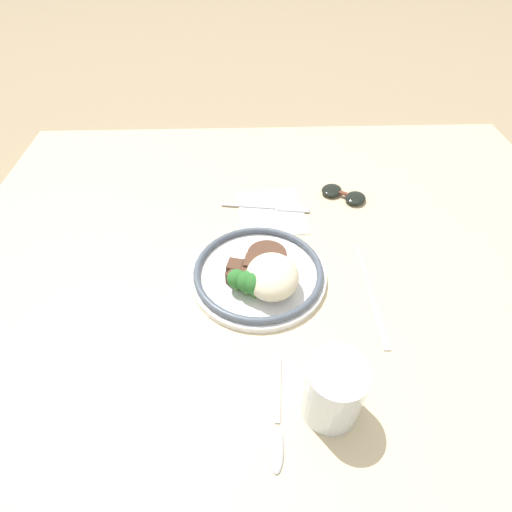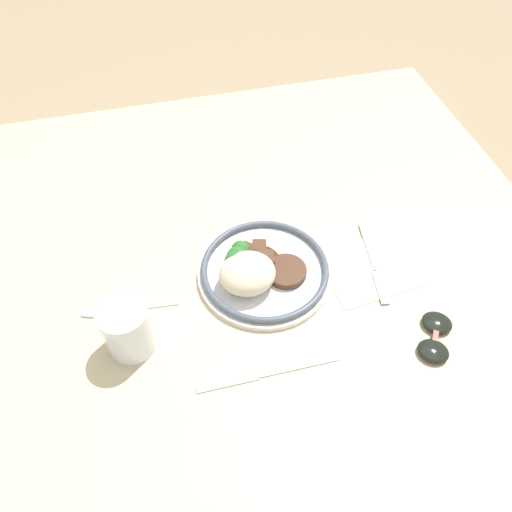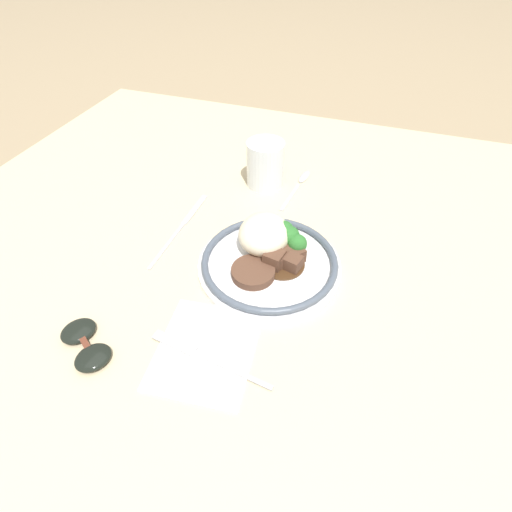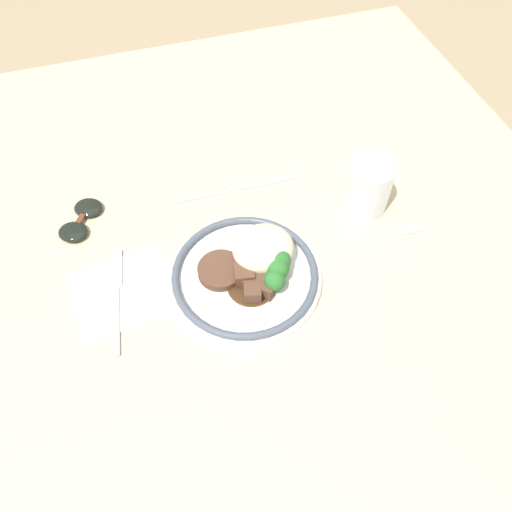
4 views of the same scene
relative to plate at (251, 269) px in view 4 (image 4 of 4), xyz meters
name	(u,v)px [view 4 (image 4 of 4)]	position (x,y,z in m)	size (l,w,h in m)	color
ground_plane	(249,262)	(0.01, 0.05, -0.05)	(8.00, 8.00, 0.00)	#998466
dining_table	(249,257)	(0.01, 0.05, -0.04)	(1.18, 1.27, 0.03)	beige
napkin	(125,291)	(-0.20, 0.03, -0.02)	(0.17, 0.15, 0.00)	white
plate	(251,269)	(0.00, 0.00, 0.00)	(0.24, 0.24, 0.07)	white
juice_glass	(367,189)	(0.23, 0.08, 0.02)	(0.08, 0.08, 0.10)	orange
fork	(117,289)	(-0.21, 0.04, -0.02)	(0.04, 0.19, 0.00)	#ADADB2
knife	(243,188)	(0.04, 0.19, -0.02)	(0.23, 0.01, 0.00)	#ADADB2
spoon	(398,231)	(0.27, 0.01, -0.02)	(0.17, 0.03, 0.01)	#ADADB2
sunglasses	(81,220)	(-0.25, 0.19, -0.01)	(0.10, 0.11, 0.02)	black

